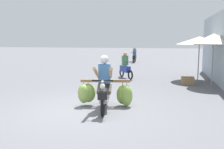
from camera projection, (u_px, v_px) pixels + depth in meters
ground_plane at (84, 111)px, 6.99m from camera, size 120.00×120.00×0.00m
motorbike_main_loaded at (104, 91)px, 7.33m from camera, size 1.67×1.75×1.58m
motorbike_distant_ahead_left at (125, 68)px, 13.03m from camera, size 0.98×1.39×1.40m
motorbike_distant_ahead_right at (134, 56)px, 22.40m from camera, size 0.50×1.62×1.40m
market_umbrella_near_shop at (214, 39)px, 10.52m from camera, size 1.82×1.82×2.29m
market_umbrella_further_along at (200, 40)px, 12.09m from camera, size 2.28×2.28×2.19m
produce_crate at (188, 81)px, 11.15m from camera, size 0.56×0.40×0.36m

